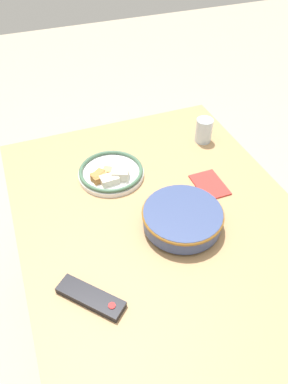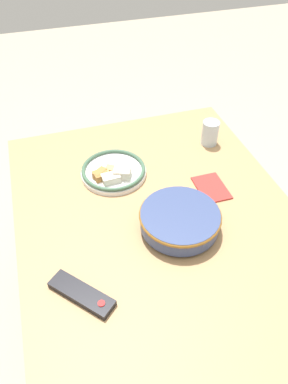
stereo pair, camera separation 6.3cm
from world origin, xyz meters
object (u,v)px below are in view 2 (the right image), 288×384
at_px(food_plate, 113,172).
at_px(tv_remote, 82,294).
at_px(noodle_bowl, 180,220).
at_px(drinking_glass, 210,133).

distance_m(food_plate, tv_remote, 0.51).
distance_m(noodle_bowl, drinking_glass, 0.50).
bearing_deg(tv_remote, drinking_glass, -179.99).
relative_size(noodle_bowl, food_plate, 1.07).
xyz_separation_m(noodle_bowl, drinking_glass, (0.40, -0.29, 0.01)).
height_order(tv_remote, drinking_glass, drinking_glass).
bearing_deg(drinking_glass, tv_remote, 131.29).
bearing_deg(tv_remote, food_plate, -154.79).
height_order(noodle_bowl, food_plate, noodle_bowl).
height_order(noodle_bowl, tv_remote, noodle_bowl).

